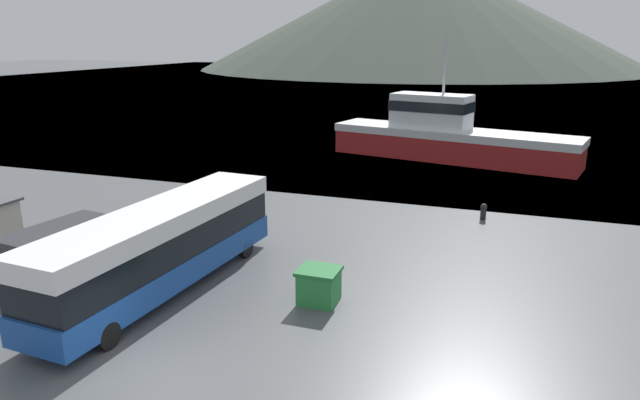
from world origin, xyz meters
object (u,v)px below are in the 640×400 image
tour_bus (162,245)px  storage_bin (319,285)px  delivery_van (73,248)px  fishing_boat (448,136)px

tour_bus → storage_bin: size_ratio=8.19×
delivery_van → storage_bin: size_ratio=4.30×
fishing_boat → tour_bus: bearing=-1.3°
delivery_van → fishing_boat: fishing_boat is taller
delivery_van → fishing_boat: size_ratio=0.32×
tour_bus → fishing_boat: size_ratio=0.62×
delivery_van → storage_bin: bearing=13.2°
tour_bus → fishing_boat: (7.21, 29.00, 0.06)m
tour_bus → fishing_boat: bearing=79.9°
tour_bus → fishing_boat: fishing_boat is taller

